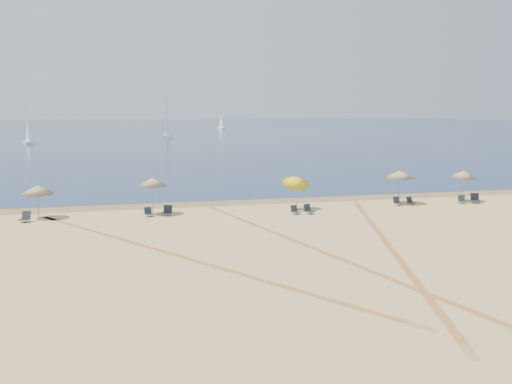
% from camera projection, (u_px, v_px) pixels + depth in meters
% --- Properties ---
extents(ground, '(160.00, 160.00, 0.00)m').
position_uv_depth(ground, '(392.00, 299.00, 21.90)').
color(ground, tan).
rests_on(ground, ground).
extents(ocean, '(500.00, 500.00, 0.00)m').
position_uv_depth(ocean, '(128.00, 127.00, 237.69)').
color(ocean, '#0C2151').
rests_on(ocean, ground).
extents(wet_sand, '(500.00, 500.00, 0.00)m').
position_uv_depth(wet_sand, '(243.00, 202.00, 44.92)').
color(wet_sand, olive).
rests_on(wet_sand, ground).
extents(umbrella_1, '(2.05, 2.08, 2.22)m').
position_uv_depth(umbrella_1, '(37.00, 190.00, 37.79)').
color(umbrella_1, gray).
rests_on(umbrella_1, ground).
extents(umbrella_2, '(1.98, 1.98, 2.53)m').
position_uv_depth(umbrella_2, '(152.00, 182.00, 39.21)').
color(umbrella_2, gray).
rests_on(umbrella_2, ground).
extents(umbrella_3, '(1.90, 1.96, 2.74)m').
position_uv_depth(umbrella_3, '(296.00, 180.00, 41.02)').
color(umbrella_3, gray).
rests_on(umbrella_3, ground).
extents(umbrella_4, '(2.31, 2.31, 2.53)m').
position_uv_depth(umbrella_4, '(400.00, 174.00, 43.76)').
color(umbrella_4, gray).
rests_on(umbrella_4, ground).
extents(umbrella_5, '(1.89, 1.93, 2.47)m').
position_uv_depth(umbrella_5, '(463.00, 174.00, 44.76)').
color(umbrella_5, gray).
rests_on(umbrella_5, ground).
extents(chair_2, '(0.77, 0.82, 0.67)m').
position_uv_depth(chair_2, '(25.00, 217.00, 36.87)').
color(chair_2, black).
rests_on(chair_2, ground).
extents(chair_3, '(0.64, 0.69, 0.59)m').
position_uv_depth(chair_3, '(149.00, 212.00, 38.86)').
color(chair_3, black).
rests_on(chair_3, ground).
extents(chair_4, '(0.77, 0.83, 0.68)m').
position_uv_depth(chair_4, '(167.00, 211.00, 39.10)').
color(chair_4, black).
rests_on(chair_4, ground).
extents(chair_5, '(0.61, 0.67, 0.59)m').
position_uv_depth(chair_5, '(295.00, 210.00, 39.69)').
color(chair_5, black).
rests_on(chair_5, ground).
extents(chair_6, '(0.75, 0.80, 0.65)m').
position_uv_depth(chair_6, '(309.00, 210.00, 39.78)').
color(chair_6, black).
rests_on(chair_6, ground).
extents(chair_7, '(0.62, 0.69, 0.62)m').
position_uv_depth(chair_7, '(397.00, 202.00, 43.34)').
color(chair_7, black).
rests_on(chair_7, ground).
extents(chair_8, '(0.63, 0.69, 0.59)m').
position_uv_depth(chair_8, '(411.00, 202.00, 43.46)').
color(chair_8, black).
rests_on(chair_8, ground).
extents(chair_9, '(0.69, 0.74, 0.61)m').
position_uv_depth(chair_9, '(462.00, 200.00, 44.29)').
color(chair_9, black).
rests_on(chair_9, ground).
extents(chair_10, '(0.81, 0.87, 0.73)m').
position_uv_depth(chair_10, '(475.00, 199.00, 44.36)').
color(chair_10, black).
rests_on(chair_10, ground).
extents(sailboat_0, '(2.48, 4.65, 6.73)m').
position_uv_depth(sailboat_0, '(221.00, 123.00, 214.76)').
color(sailboat_0, white).
rests_on(sailboat_0, ocean).
extents(sailboat_1, '(2.59, 6.68, 9.69)m').
position_uv_depth(sailboat_1, '(167.00, 126.00, 149.18)').
color(sailboat_1, white).
rests_on(sailboat_1, ocean).
extents(sailboat_2, '(2.59, 5.42, 7.82)m').
position_uv_depth(sailboat_2, '(27.00, 132.00, 120.44)').
color(sailboat_2, white).
rests_on(sailboat_2, ocean).
extents(tire_tracks, '(48.39, 39.13, 0.00)m').
position_uv_depth(tire_tracks, '(288.00, 247.00, 30.26)').
color(tire_tracks, tan).
rests_on(tire_tracks, ground).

